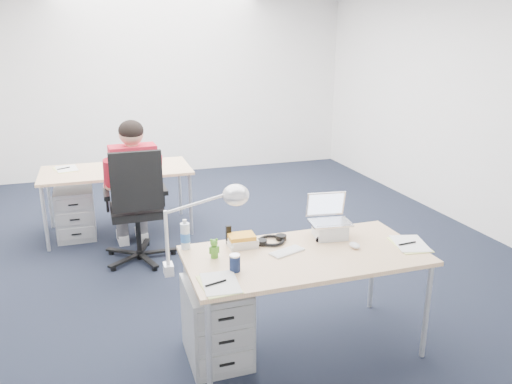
% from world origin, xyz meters
% --- Properties ---
extents(floor, '(7.00, 7.00, 0.00)m').
position_xyz_m(floor, '(0.00, 0.00, 0.00)').
color(floor, black).
rests_on(floor, ground).
extents(room, '(6.02, 7.02, 2.80)m').
position_xyz_m(room, '(0.00, 0.00, 1.71)').
color(room, white).
rests_on(room, ground).
extents(desk_near, '(1.60, 0.80, 0.73)m').
position_xyz_m(desk_near, '(0.20, -1.72, 0.68)').
color(desk_near, tan).
rests_on(desk_near, ground).
extents(desk_far, '(1.60, 0.80, 0.73)m').
position_xyz_m(desk_far, '(-0.88, 1.00, 0.68)').
color(desk_far, tan).
rests_on(desk_far, ground).
extents(office_chair, '(0.73, 0.73, 1.15)m').
position_xyz_m(office_chair, '(-0.75, 0.13, 0.32)').
color(office_chair, black).
rests_on(office_chair, ground).
extents(seated_person, '(0.45, 0.77, 1.38)m').
position_xyz_m(seated_person, '(-0.76, 0.32, 0.69)').
color(seated_person, red).
rests_on(seated_person, ground).
extents(drawer_pedestal_near, '(0.40, 0.50, 0.55)m').
position_xyz_m(drawer_pedestal_near, '(-0.40, -1.64, 0.28)').
color(drawer_pedestal_near, '#A0A4A6').
rests_on(drawer_pedestal_near, ground).
extents(drawer_pedestal_far, '(0.40, 0.50, 0.55)m').
position_xyz_m(drawer_pedestal_far, '(-1.35, 1.00, 0.28)').
color(drawer_pedestal_far, '#A0A4A6').
rests_on(drawer_pedestal_far, ground).
extents(silver_laptop, '(0.32, 0.26, 0.31)m').
position_xyz_m(silver_laptop, '(0.48, -1.51, 0.88)').
color(silver_laptop, silver).
rests_on(silver_laptop, desk_near).
extents(wireless_keyboard, '(0.26, 0.18, 0.01)m').
position_xyz_m(wireless_keyboard, '(0.09, -1.67, 0.74)').
color(wireless_keyboard, white).
rests_on(wireless_keyboard, desk_near).
extents(computer_mouse, '(0.07, 0.10, 0.04)m').
position_xyz_m(computer_mouse, '(0.56, -1.74, 0.75)').
color(computer_mouse, white).
rests_on(computer_mouse, desk_near).
extents(headphones, '(0.28, 0.24, 0.04)m').
position_xyz_m(headphones, '(0.05, -1.47, 0.75)').
color(headphones, black).
rests_on(headphones, desk_near).
extents(can_koozie, '(0.08, 0.08, 0.11)m').
position_xyz_m(can_koozie, '(-0.32, -1.83, 0.79)').
color(can_koozie, '#142041').
rests_on(can_koozie, desk_near).
extents(water_bottle, '(0.08, 0.08, 0.21)m').
position_xyz_m(water_bottle, '(-0.55, -1.39, 0.84)').
color(water_bottle, silver).
rests_on(water_bottle, desk_near).
extents(bear_figurine, '(0.09, 0.08, 0.13)m').
position_xyz_m(bear_figurine, '(-0.39, -1.60, 0.80)').
color(bear_figurine, '#307E21').
rests_on(bear_figurine, desk_near).
extents(book_stack, '(0.23, 0.21, 0.09)m').
position_xyz_m(book_stack, '(-0.17, -1.48, 0.77)').
color(book_stack, silver).
rests_on(book_stack, desk_near).
extents(cordless_phone, '(0.04, 0.02, 0.14)m').
position_xyz_m(cordless_phone, '(-0.25, -1.41, 0.80)').
color(cordless_phone, black).
rests_on(cordless_phone, desk_near).
extents(papers_left, '(0.21, 0.30, 0.01)m').
position_xyz_m(papers_left, '(-0.46, -1.98, 0.73)').
color(papers_left, '#F5FF93').
rests_on(papers_left, desk_near).
extents(papers_right, '(0.27, 0.34, 0.01)m').
position_xyz_m(papers_right, '(0.95, -1.82, 0.74)').
color(papers_right, '#F5FF93').
rests_on(papers_right, desk_near).
extents(sunglasses, '(0.12, 0.06, 0.03)m').
position_xyz_m(sunglasses, '(0.41, -1.56, 0.74)').
color(sunglasses, black).
rests_on(sunglasses, desk_near).
extents(desk_lamp, '(0.49, 0.19, 0.55)m').
position_xyz_m(desk_lamp, '(-0.55, -1.75, 1.01)').
color(desk_lamp, silver).
rests_on(desk_lamp, desk_near).
extents(dark_laptop, '(0.42, 0.42, 0.23)m').
position_xyz_m(dark_laptop, '(-0.81, 0.85, 0.85)').
color(dark_laptop, black).
rests_on(dark_laptop, desk_far).
extents(far_cup, '(0.06, 0.06, 0.09)m').
position_xyz_m(far_cup, '(-0.44, 1.23, 0.77)').
color(far_cup, white).
rests_on(far_cup, desk_far).
extents(far_papers, '(0.27, 0.34, 0.01)m').
position_xyz_m(far_papers, '(-1.41, 1.16, 0.73)').
color(far_papers, white).
rests_on(far_papers, desk_far).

